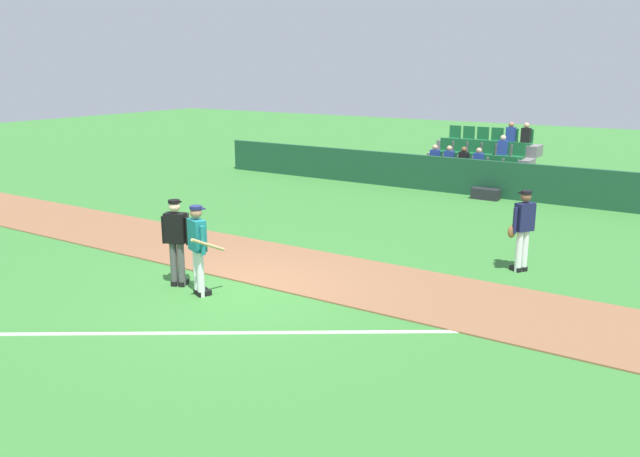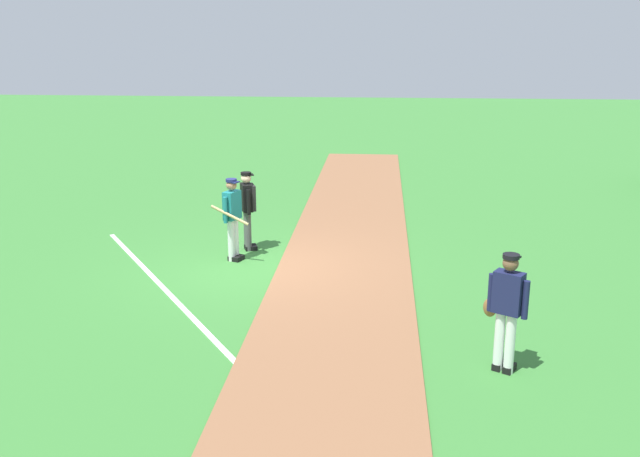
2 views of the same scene
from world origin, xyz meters
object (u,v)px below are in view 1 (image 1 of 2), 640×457
(batter_teal_jersey, at_px, (198,247))
(umpire_home_plate, at_px, (177,238))
(equipment_bag, at_px, (486,194))
(runner_navy_jersey, at_px, (523,228))

(batter_teal_jersey, xyz_separation_m, umpire_home_plate, (-0.75, 0.18, 0.03))
(equipment_bag, bearing_deg, runner_navy_jersey, -65.31)
(batter_teal_jersey, distance_m, runner_navy_jersey, 6.76)
(umpire_home_plate, height_order, runner_navy_jersey, same)
(runner_navy_jersey, bearing_deg, umpire_home_plate, -139.26)
(batter_teal_jersey, height_order, runner_navy_jersey, same)
(umpire_home_plate, bearing_deg, equipment_bag, 79.44)
(batter_teal_jersey, relative_size, equipment_bag, 1.96)
(runner_navy_jersey, relative_size, equipment_bag, 1.96)
(runner_navy_jersey, xyz_separation_m, equipment_bag, (-3.25, 7.07, -0.78))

